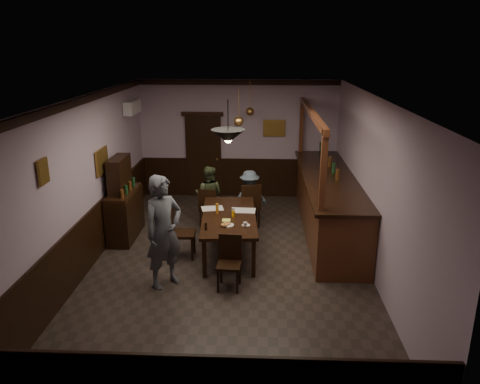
# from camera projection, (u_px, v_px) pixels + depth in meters

# --- Properties ---
(room) EXTENTS (5.01, 8.01, 3.01)m
(room) POSITION_uv_depth(u_px,v_px,m) (228.00, 185.00, 8.11)
(room) COLOR #2D2621
(room) RESTS_ON ground
(dining_table) EXTENTS (1.14, 2.26, 0.75)m
(dining_table) POSITION_uv_depth(u_px,v_px,m) (229.00, 218.00, 8.83)
(dining_table) COLOR black
(dining_table) RESTS_ON ground
(chair_far_left) EXTENTS (0.40, 0.40, 0.89)m
(chair_far_left) POSITION_uv_depth(u_px,v_px,m) (208.00, 206.00, 10.10)
(chair_far_left) COLOR black
(chair_far_left) RESTS_ON ground
(chair_far_right) EXTENTS (0.50, 0.50, 0.99)m
(chair_far_right) POSITION_uv_depth(u_px,v_px,m) (250.00, 203.00, 10.09)
(chair_far_right) COLOR black
(chair_far_right) RESTS_ON ground
(chair_near) EXTENTS (0.41, 0.41, 0.88)m
(chair_near) POSITION_uv_depth(u_px,v_px,m) (230.00, 259.00, 7.63)
(chair_near) COLOR black
(chair_near) RESTS_ON ground
(chair_side) EXTENTS (0.45, 0.45, 1.01)m
(chair_side) POSITION_uv_depth(u_px,v_px,m) (179.00, 229.00, 8.67)
(chair_side) COLOR black
(chair_side) RESTS_ON ground
(person_standing) EXTENTS (0.80, 0.81, 1.89)m
(person_standing) POSITION_uv_depth(u_px,v_px,m) (164.00, 232.00, 7.54)
(person_standing) COLOR #4F525A
(person_standing) RESTS_ON ground
(person_seated_left) EXTENTS (0.70, 0.58, 1.30)m
(person_seated_left) POSITION_uv_depth(u_px,v_px,m) (209.00, 195.00, 10.31)
(person_seated_left) COLOR #435030
(person_seated_left) RESTS_ON ground
(person_seated_right) EXTENTS (0.85, 0.61, 1.20)m
(person_seated_right) POSITION_uv_depth(u_px,v_px,m) (249.00, 197.00, 10.34)
(person_seated_right) COLOR slate
(person_seated_right) RESTS_ON ground
(newspaper_left) EXTENTS (0.47, 0.38, 0.01)m
(newspaper_left) POSITION_uv_depth(u_px,v_px,m) (212.00, 208.00, 9.16)
(newspaper_left) COLOR silver
(newspaper_left) RESTS_ON dining_table
(newspaper_right) EXTENTS (0.43, 0.32, 0.01)m
(newspaper_right) POSITION_uv_depth(u_px,v_px,m) (245.00, 210.00, 9.05)
(newspaper_right) COLOR silver
(newspaper_right) RESTS_ON dining_table
(napkin) EXTENTS (0.16, 0.16, 0.00)m
(napkin) POSITION_uv_depth(u_px,v_px,m) (226.00, 220.00, 8.57)
(napkin) COLOR #F1F55A
(napkin) RESTS_ON dining_table
(saucer) EXTENTS (0.15, 0.15, 0.01)m
(saucer) POSITION_uv_depth(u_px,v_px,m) (246.00, 225.00, 8.32)
(saucer) COLOR white
(saucer) RESTS_ON dining_table
(coffee_cup) EXTENTS (0.08, 0.08, 0.07)m
(coffee_cup) POSITION_uv_depth(u_px,v_px,m) (245.00, 224.00, 8.24)
(coffee_cup) COLOR white
(coffee_cup) RESTS_ON saucer
(pastry_plate) EXTENTS (0.22, 0.22, 0.01)m
(pastry_plate) POSITION_uv_depth(u_px,v_px,m) (228.00, 225.00, 8.32)
(pastry_plate) COLOR white
(pastry_plate) RESTS_ON dining_table
(pastry_ring_a) EXTENTS (0.13, 0.13, 0.04)m
(pastry_ring_a) POSITION_uv_depth(u_px,v_px,m) (225.00, 225.00, 8.26)
(pastry_ring_a) COLOR #C68C47
(pastry_ring_a) RESTS_ON pastry_plate
(pastry_ring_b) EXTENTS (0.13, 0.13, 0.04)m
(pastry_ring_b) POSITION_uv_depth(u_px,v_px,m) (227.00, 223.00, 8.32)
(pastry_ring_b) COLOR #C68C47
(pastry_ring_b) RESTS_ON pastry_plate
(soda_can) EXTENTS (0.07, 0.07, 0.12)m
(soda_can) POSITION_uv_depth(u_px,v_px,m) (233.00, 214.00, 8.70)
(soda_can) COLOR #FFA815
(soda_can) RESTS_ON dining_table
(beer_glass) EXTENTS (0.06, 0.06, 0.20)m
(beer_glass) POSITION_uv_depth(u_px,v_px,m) (217.00, 209.00, 8.87)
(beer_glass) COLOR #BF721E
(beer_glass) RESTS_ON dining_table
(water_glass) EXTENTS (0.06, 0.06, 0.15)m
(water_glass) POSITION_uv_depth(u_px,v_px,m) (233.00, 211.00, 8.80)
(water_glass) COLOR silver
(water_glass) RESTS_ON dining_table
(pepper_mill) EXTENTS (0.04, 0.04, 0.14)m
(pepper_mill) POSITION_uv_depth(u_px,v_px,m) (206.00, 226.00, 8.11)
(pepper_mill) COLOR black
(pepper_mill) RESTS_ON dining_table
(sideboard) EXTENTS (0.46, 1.28, 1.70)m
(sideboard) POSITION_uv_depth(u_px,v_px,m) (124.00, 206.00, 9.52)
(sideboard) COLOR black
(sideboard) RESTS_ON ground
(bar_counter) EXTENTS (1.07, 4.62, 2.59)m
(bar_counter) POSITION_uv_depth(u_px,v_px,m) (328.00, 203.00, 9.81)
(bar_counter) COLOR #552916
(bar_counter) RESTS_ON ground
(door_back) EXTENTS (0.90, 0.06, 2.10)m
(door_back) POSITION_uv_depth(u_px,v_px,m) (204.00, 157.00, 12.04)
(door_back) COLOR black
(door_back) RESTS_ON ground
(ac_unit) EXTENTS (0.20, 0.85, 0.30)m
(ac_unit) POSITION_uv_depth(u_px,v_px,m) (132.00, 107.00, 10.67)
(ac_unit) COLOR white
(ac_unit) RESTS_ON ground
(picture_left_small) EXTENTS (0.04, 0.28, 0.36)m
(picture_left_small) POSITION_uv_depth(u_px,v_px,m) (43.00, 172.00, 6.49)
(picture_left_small) COLOR olive
(picture_left_small) RESTS_ON ground
(picture_left_large) EXTENTS (0.04, 0.62, 0.48)m
(picture_left_large) POSITION_uv_depth(u_px,v_px,m) (102.00, 161.00, 8.91)
(picture_left_large) COLOR olive
(picture_left_large) RESTS_ON ground
(picture_back) EXTENTS (0.55, 0.04, 0.42)m
(picture_back) POSITION_uv_depth(u_px,v_px,m) (274.00, 128.00, 11.74)
(picture_back) COLOR olive
(picture_back) RESTS_ON ground
(pendant_iron) EXTENTS (0.56, 0.56, 0.70)m
(pendant_iron) POSITION_uv_depth(u_px,v_px,m) (228.00, 136.00, 7.54)
(pendant_iron) COLOR black
(pendant_iron) RESTS_ON ground
(pendant_brass_mid) EXTENTS (0.20, 0.20, 0.81)m
(pendant_brass_mid) POSITION_uv_depth(u_px,v_px,m) (239.00, 121.00, 9.66)
(pendant_brass_mid) COLOR #BF8C3F
(pendant_brass_mid) RESTS_ON ground
(pendant_brass_far) EXTENTS (0.20, 0.20, 0.81)m
(pendant_brass_far) POSITION_uv_depth(u_px,v_px,m) (250.00, 112.00, 11.04)
(pendant_brass_far) COLOR #BF8C3F
(pendant_brass_far) RESTS_ON ground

